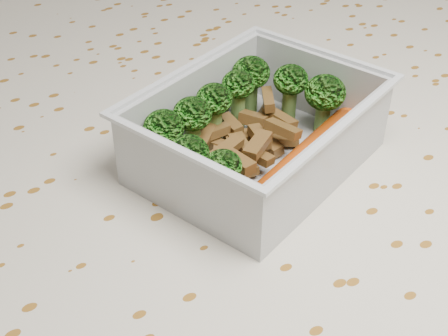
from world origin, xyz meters
TOP-DOWN VIEW (x-y plane):
  - dining_table at (0.00, 0.00)m, footprint 1.40×0.90m
  - tablecloth at (0.00, 0.00)m, footprint 1.46×0.96m
  - lunch_container at (0.04, 0.01)m, footprint 0.22×0.20m
  - broccoli_florets at (0.04, 0.04)m, footprint 0.17×0.13m
  - meat_pile at (0.03, 0.02)m, footprint 0.12×0.09m
  - sausage at (0.06, -0.03)m, footprint 0.15×0.07m

SIDE VIEW (x-z plane):
  - dining_table at x=0.00m, z-range 0.29..1.04m
  - tablecloth at x=0.00m, z-range 0.62..0.81m
  - sausage at x=0.06m, z-range 0.76..0.79m
  - meat_pile at x=0.03m, z-range 0.76..0.79m
  - lunch_container at x=0.04m, z-range 0.75..0.81m
  - broccoli_florets at x=0.04m, z-range 0.77..0.82m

